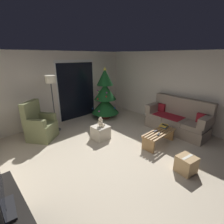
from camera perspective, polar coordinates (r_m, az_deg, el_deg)
ground_plane at (r=4.25m, az=2.58°, el=-14.44°), size 7.00×7.00×0.00m
wall_back at (r=6.18m, az=-18.11°, el=7.94°), size 5.72×0.12×2.50m
wall_right at (r=6.04m, az=22.31°, el=7.23°), size 0.12×6.00×2.50m
patio_door_frame at (r=6.46m, az=-12.15°, el=7.55°), size 1.60×0.02×2.20m
patio_door_glass at (r=6.46m, az=-12.04°, el=7.10°), size 1.50×0.02×2.10m
couch at (r=5.66m, az=21.77°, el=-2.44°), size 0.86×1.97×1.08m
coffee_table at (r=4.72m, az=16.00°, el=-8.07°), size 1.10×0.40×0.38m
remote_black at (r=4.51m, az=15.89°, el=-7.41°), size 0.16×0.09×0.02m
remote_graphite at (r=4.67m, az=14.94°, el=-6.41°), size 0.16×0.07×0.02m
book_stack at (r=4.98m, az=17.65°, el=-4.66°), size 0.25×0.23×0.07m
cell_phone at (r=4.97m, az=17.77°, el=-4.28°), size 0.08×0.15×0.01m
christmas_tree at (r=6.28m, az=-2.40°, el=5.48°), size 1.05×1.05×1.96m
armchair at (r=5.23m, az=-23.84°, el=-4.47°), size 0.96×0.96×1.13m
floor_lamp at (r=5.35m, az=-20.46°, el=8.86°), size 0.32×0.32×1.78m
ottoman at (r=4.88m, az=-3.99°, el=-7.08°), size 0.44×0.44×0.39m
teddy_bear_cream at (r=4.75m, az=-3.95°, el=-3.67°), size 0.21×0.22×0.29m
cardboard_box_taped_mid_floor at (r=3.94m, az=24.42°, el=-16.24°), size 0.42×0.41×0.36m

